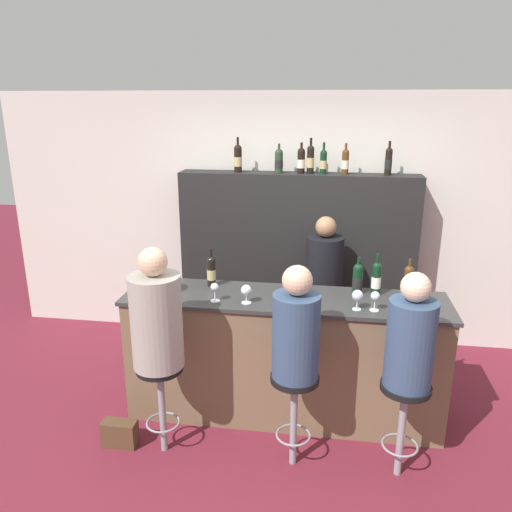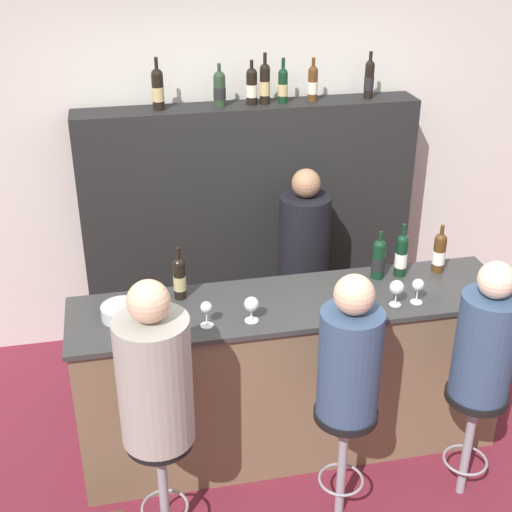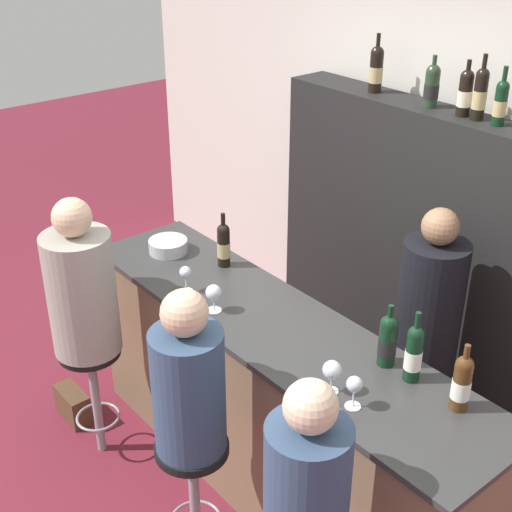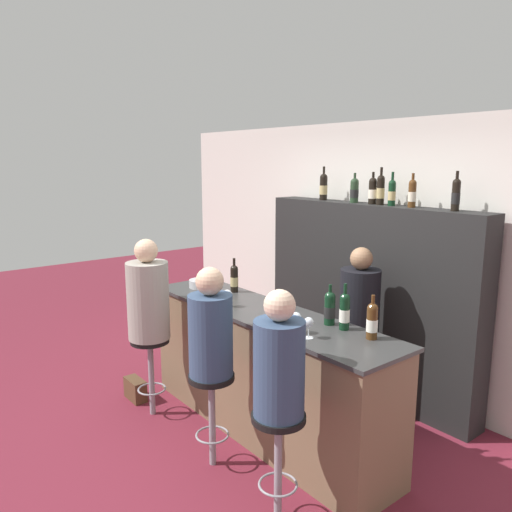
{
  "view_description": "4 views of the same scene",
  "coord_description": "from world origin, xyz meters",
  "px_view_note": "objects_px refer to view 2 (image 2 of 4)",
  "views": [
    {
      "loc": [
        0.32,
        -3.32,
        2.49
      ],
      "look_at": [
        -0.22,
        0.22,
        1.38
      ],
      "focal_mm": 35.0,
      "sensor_mm": 36.0,
      "label": 1
    },
    {
      "loc": [
        -0.92,
        -3.07,
        3.09
      ],
      "look_at": [
        -0.23,
        0.22,
        1.37
      ],
      "focal_mm": 50.0,
      "sensor_mm": 36.0,
      "label": 2
    },
    {
      "loc": [
        2.17,
        -1.62,
        2.93
      ],
      "look_at": [
        -0.09,
        0.24,
        1.38
      ],
      "focal_mm": 50.0,
      "sensor_mm": 36.0,
      "label": 3
    },
    {
      "loc": [
        2.95,
        -2.16,
        2.22
      ],
      "look_at": [
        -0.21,
        0.37,
        1.44
      ],
      "focal_mm": 35.0,
      "sensor_mm": 36.0,
      "label": 4
    }
  ],
  "objects_px": {
    "guest_seated_middle": "(350,356)",
    "metal_bowl": "(122,312)",
    "wine_bottle_backbar_0": "(158,89)",
    "bar_stool_middle": "(344,435)",
    "wine_bottle_counter_2": "(401,255)",
    "bartender": "(303,280)",
    "wine_bottle_backbar_4": "(283,85)",
    "wine_glass_3": "(418,286)",
    "bar_stool_left": "(161,462)",
    "wine_bottle_backbar_5": "(313,83)",
    "guest_seated_left": "(154,375)",
    "wine_bottle_counter_1": "(379,258)",
    "wine_bottle_backbar_3": "(265,83)",
    "wine_glass_2": "(397,288)",
    "guest_seated_right": "(486,339)",
    "wine_bottle_counter_3": "(439,252)",
    "wine_glass_0": "(206,309)",
    "wine_glass_1": "(251,305)",
    "wine_bottle_counter_0": "(180,278)",
    "wine_bottle_backbar_1": "(220,88)",
    "wine_bottle_backbar_6": "(369,79)",
    "wine_bottle_backbar_2": "(252,86)",
    "bar_stool_right": "(473,417)"
  },
  "relations": [
    {
      "from": "wine_bottle_backbar_3",
      "to": "bar_stool_middle",
      "type": "height_order",
      "value": "wine_bottle_backbar_3"
    },
    {
      "from": "wine_glass_3",
      "to": "bar_stool_middle",
      "type": "xyz_separation_m",
      "value": [
        -0.54,
        -0.44,
        -0.6
      ]
    },
    {
      "from": "wine_bottle_backbar_1",
      "to": "wine_bottle_backbar_4",
      "type": "height_order",
      "value": "wine_bottle_backbar_4"
    },
    {
      "from": "wine_bottle_backbar_4",
      "to": "bar_stool_middle",
      "type": "distance_m",
      "value": 2.35
    },
    {
      "from": "wine_bottle_counter_2",
      "to": "wine_bottle_backbar_6",
      "type": "height_order",
      "value": "wine_bottle_backbar_6"
    },
    {
      "from": "guest_seated_middle",
      "to": "guest_seated_right",
      "type": "height_order",
      "value": "guest_seated_middle"
    },
    {
      "from": "wine_bottle_counter_2",
      "to": "bar_stool_middle",
      "type": "bearing_deg",
      "value": -126.73
    },
    {
      "from": "wine_glass_0",
      "to": "wine_glass_1",
      "type": "bearing_deg",
      "value": -0.0
    },
    {
      "from": "wine_bottle_backbar_5",
      "to": "wine_bottle_counter_0",
      "type": "bearing_deg",
      "value": -133.61
    },
    {
      "from": "guest_seated_middle",
      "to": "metal_bowl",
      "type": "bearing_deg",
      "value": 150.6
    },
    {
      "from": "guest_seated_middle",
      "to": "bartender",
      "type": "distance_m",
      "value": 1.48
    },
    {
      "from": "wine_bottle_counter_1",
      "to": "wine_bottle_backbar_3",
      "type": "relative_size",
      "value": 0.89
    },
    {
      "from": "wine_bottle_counter_1",
      "to": "bartender",
      "type": "height_order",
      "value": "bartender"
    },
    {
      "from": "wine_bottle_backbar_2",
      "to": "metal_bowl",
      "type": "relative_size",
      "value": 1.32
    },
    {
      "from": "wine_bottle_backbar_2",
      "to": "wine_bottle_backbar_5",
      "type": "xyz_separation_m",
      "value": [
        0.42,
        0.0,
        -0.0
      ]
    },
    {
      "from": "wine_glass_1",
      "to": "wine_bottle_backbar_3",
      "type": "bearing_deg",
      "value": 75.0
    },
    {
      "from": "guest_seated_middle",
      "to": "wine_glass_3",
      "type": "bearing_deg",
      "value": 39.09
    },
    {
      "from": "wine_glass_3",
      "to": "guest_seated_right",
      "type": "bearing_deg",
      "value": -65.83
    },
    {
      "from": "wine_bottle_backbar_3",
      "to": "metal_bowl",
      "type": "bearing_deg",
      "value": -130.08
    },
    {
      "from": "wine_bottle_backbar_0",
      "to": "wine_bottle_backbar_5",
      "type": "distance_m",
      "value": 1.04
    },
    {
      "from": "wine_bottle_counter_2",
      "to": "wine_glass_0",
      "type": "height_order",
      "value": "wine_bottle_counter_2"
    },
    {
      "from": "wine_glass_3",
      "to": "bar_stool_left",
      "type": "height_order",
      "value": "wine_glass_3"
    },
    {
      "from": "wine_bottle_counter_2",
      "to": "wine_bottle_backbar_4",
      "type": "xyz_separation_m",
      "value": [
        -0.47,
        1.12,
        0.77
      ]
    },
    {
      "from": "wine_bottle_backbar_1",
      "to": "bar_stool_left",
      "type": "distance_m",
      "value": 2.43
    },
    {
      "from": "wine_bottle_backbar_6",
      "to": "wine_bottle_backbar_5",
      "type": "bearing_deg",
      "value": 180.0
    },
    {
      "from": "wine_bottle_backbar_0",
      "to": "wine_bottle_backbar_3",
      "type": "relative_size",
      "value": 1.0
    },
    {
      "from": "wine_glass_2",
      "to": "guest_seated_right",
      "type": "distance_m",
      "value": 0.55
    },
    {
      "from": "metal_bowl",
      "to": "guest_seated_left",
      "type": "bearing_deg",
      "value": -78.36
    },
    {
      "from": "wine_bottle_backbar_6",
      "to": "wine_glass_2",
      "type": "bearing_deg",
      "value": -101.73
    },
    {
      "from": "wine_bottle_backbar_3",
      "to": "wine_glass_1",
      "type": "relative_size",
      "value": 2.34
    },
    {
      "from": "wine_glass_1",
      "to": "bar_stool_left",
      "type": "distance_m",
      "value": 0.92
    },
    {
      "from": "wine_glass_1",
      "to": "guest_seated_middle",
      "type": "bearing_deg",
      "value": -46.97
    },
    {
      "from": "guest_seated_left",
      "to": "bartender",
      "type": "distance_m",
      "value": 1.86
    },
    {
      "from": "bar_stool_left",
      "to": "guest_seated_right",
      "type": "distance_m",
      "value": 1.77
    },
    {
      "from": "bar_stool_middle",
      "to": "wine_bottle_backbar_6",
      "type": "bearing_deg",
      "value": 69.27
    },
    {
      "from": "wine_bottle_counter_2",
      "to": "bar_stool_right",
      "type": "distance_m",
      "value": 1.0
    },
    {
      "from": "guest_seated_middle",
      "to": "wine_bottle_counter_2",
      "type": "bearing_deg",
      "value": 53.27
    },
    {
      "from": "wine_bottle_backbar_2",
      "to": "bartender",
      "type": "distance_m",
      "value": 1.37
    },
    {
      "from": "wine_bottle_backbar_5",
      "to": "guest_seated_left",
      "type": "bearing_deg",
      "value": -124.08
    },
    {
      "from": "wine_bottle_backbar_0",
      "to": "wine_bottle_backbar_6",
      "type": "bearing_deg",
      "value": 0.0
    },
    {
      "from": "wine_bottle_backbar_2",
      "to": "wine_glass_2",
      "type": "height_order",
      "value": "wine_bottle_backbar_2"
    },
    {
      "from": "wine_bottle_counter_1",
      "to": "guest_seated_middle",
      "type": "distance_m",
      "value": 0.88
    },
    {
      "from": "wine_bottle_counter_2",
      "to": "wine_bottle_counter_3",
      "type": "xyz_separation_m",
      "value": [
        0.24,
        0.0,
        -0.01
      ]
    },
    {
      "from": "wine_bottle_backbar_4",
      "to": "bar_stool_middle",
      "type": "xyz_separation_m",
      "value": [
        -0.1,
        -1.88,
        -1.4
      ]
    },
    {
      "from": "wine_glass_0",
      "to": "wine_glass_2",
      "type": "bearing_deg",
      "value": -0.0
    },
    {
      "from": "metal_bowl",
      "to": "bartender",
      "type": "bearing_deg",
      "value": 33.24
    },
    {
      "from": "wine_bottle_counter_0",
      "to": "wine_bottle_backbar_1",
      "type": "height_order",
      "value": "wine_bottle_backbar_1"
    },
    {
      "from": "wine_bottle_counter_1",
      "to": "wine_bottle_backbar_4",
      "type": "bearing_deg",
      "value": 106.14
    },
    {
      "from": "wine_glass_3",
      "to": "wine_glass_0",
      "type": "bearing_deg",
      "value": 180.0
    },
    {
      "from": "wine_bottle_backbar_0",
      "to": "bar_stool_middle",
      "type": "xyz_separation_m",
      "value": [
        0.73,
        -1.88,
        -1.42
      ]
    }
  ]
}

